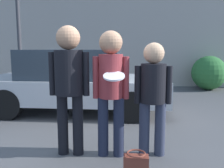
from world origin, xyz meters
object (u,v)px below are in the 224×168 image
(person_middle_with_frisbee, at_px, (111,83))
(parked_car_near, at_px, (75,81))
(shrub, at_px, (209,73))
(person_right, at_px, (153,90))
(handbag, at_px, (136,164))
(person_left, at_px, (69,78))

(person_middle_with_frisbee, xyz_separation_m, parked_car_near, (-1.07, 2.44, -0.31))
(person_middle_with_frisbee, height_order, shrub, person_middle_with_frisbee)
(person_right, xyz_separation_m, shrub, (2.47, 5.81, -0.32))
(person_middle_with_frisbee, xyz_separation_m, shrub, (3.05, 5.89, -0.43))
(person_middle_with_frisbee, bearing_deg, person_right, 7.75)
(handbag, bearing_deg, parked_car_near, 115.64)
(handbag, bearing_deg, shrub, 67.24)
(person_left, xyz_separation_m, shrub, (3.63, 5.89, -0.50))
(person_left, distance_m, shrub, 6.94)
(parked_car_near, bearing_deg, person_left, -78.58)
(person_left, xyz_separation_m, person_middle_with_frisbee, (0.58, -0.00, -0.07))
(person_left, distance_m, parked_car_near, 2.51)
(parked_car_near, xyz_separation_m, handbag, (1.43, -2.97, -0.60))
(handbag, bearing_deg, person_middle_with_frisbee, 123.35)
(person_left, xyz_separation_m, parked_car_near, (-0.49, 2.43, -0.38))
(person_left, xyz_separation_m, handbag, (0.93, -0.54, -0.98))
(person_left, relative_size, person_right, 1.14)
(person_middle_with_frisbee, bearing_deg, shrub, 62.66)
(parked_car_near, distance_m, handbag, 3.35)
(parked_car_near, xyz_separation_m, shrub, (4.12, 3.46, -0.12))
(person_left, height_order, parked_car_near, person_left)
(person_left, bearing_deg, parked_car_near, 101.42)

